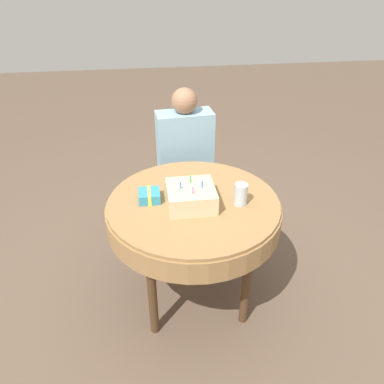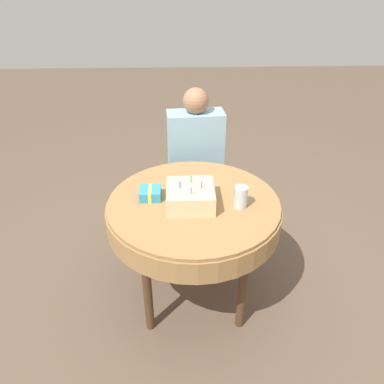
{
  "view_description": "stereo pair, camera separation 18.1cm",
  "coord_description": "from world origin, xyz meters",
  "px_view_note": "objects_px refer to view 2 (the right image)",
  "views": [
    {
      "loc": [
        -0.25,
        -1.71,
        1.85
      ],
      "look_at": [
        -0.01,
        -0.01,
        0.78
      ],
      "focal_mm": 35.0,
      "sensor_mm": 36.0,
      "label": 1
    },
    {
      "loc": [
        -0.07,
        -1.73,
        1.85
      ],
      "look_at": [
        -0.01,
        -0.01,
        0.78
      ],
      "focal_mm": 35.0,
      "sensor_mm": 36.0,
      "label": 2
    }
  ],
  "objects_px": {
    "birthday_cake": "(190,196)",
    "drinking_glass": "(241,197)",
    "gift_box": "(150,193)",
    "person": "(196,153)",
    "chair": "(194,172)"
  },
  "relations": [
    {
      "from": "birthday_cake",
      "to": "drinking_glass",
      "type": "xyz_separation_m",
      "value": [
        0.27,
        -0.03,
        0.01
      ]
    },
    {
      "from": "birthday_cake",
      "to": "gift_box",
      "type": "height_order",
      "value": "birthday_cake"
    },
    {
      "from": "gift_box",
      "to": "drinking_glass",
      "type": "bearing_deg",
      "value": -12.18
    },
    {
      "from": "person",
      "to": "birthday_cake",
      "type": "bearing_deg",
      "value": -99.78
    },
    {
      "from": "drinking_glass",
      "to": "gift_box",
      "type": "height_order",
      "value": "drinking_glass"
    },
    {
      "from": "chair",
      "to": "birthday_cake",
      "type": "relative_size",
      "value": 3.4
    },
    {
      "from": "birthday_cake",
      "to": "gift_box",
      "type": "xyz_separation_m",
      "value": [
        -0.22,
        0.08,
        -0.03
      ]
    },
    {
      "from": "chair",
      "to": "person",
      "type": "distance_m",
      "value": 0.22
    },
    {
      "from": "chair",
      "to": "gift_box",
      "type": "xyz_separation_m",
      "value": [
        -0.27,
        -0.74,
        0.27
      ]
    },
    {
      "from": "birthday_cake",
      "to": "drinking_glass",
      "type": "height_order",
      "value": "birthday_cake"
    },
    {
      "from": "drinking_glass",
      "to": "gift_box",
      "type": "bearing_deg",
      "value": 167.82
    },
    {
      "from": "person",
      "to": "birthday_cake",
      "type": "xyz_separation_m",
      "value": [
        -0.06,
        -0.73,
        0.1
      ]
    },
    {
      "from": "chair",
      "to": "drinking_glass",
      "type": "xyz_separation_m",
      "value": [
        0.21,
        -0.85,
        0.31
      ]
    },
    {
      "from": "birthday_cake",
      "to": "person",
      "type": "bearing_deg",
      "value": 85.19
    },
    {
      "from": "drinking_glass",
      "to": "person",
      "type": "bearing_deg",
      "value": 105.31
    }
  ]
}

